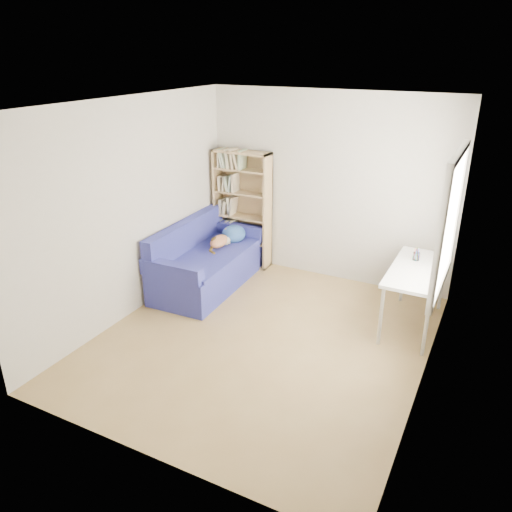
# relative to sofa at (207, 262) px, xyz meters

# --- Properties ---
(ground) EXTENTS (4.00, 4.00, 0.00)m
(ground) POSITION_rel_sofa_xyz_m (1.34, -0.95, -0.34)
(ground) COLOR olive
(ground) RESTS_ON ground
(room_shell) EXTENTS (3.54, 4.04, 2.62)m
(room_shell) POSITION_rel_sofa_xyz_m (1.44, -0.92, 1.30)
(room_shell) COLOR silver
(room_shell) RESTS_ON ground
(sofa) EXTENTS (0.92, 1.84, 0.89)m
(sofa) POSITION_rel_sofa_xyz_m (0.00, 0.00, 0.00)
(sofa) COLOR navy
(sofa) RESTS_ON ground
(bookshelf) EXTENTS (0.86, 0.27, 1.73)m
(bookshelf) POSITION_rel_sofa_xyz_m (0.09, 0.90, 0.46)
(bookshelf) COLOR tan
(bookshelf) RESTS_ON ground
(desk) EXTENTS (0.58, 1.27, 0.75)m
(desk) POSITION_rel_sofa_xyz_m (2.78, 0.14, 0.34)
(desk) COLOR white
(desk) RESTS_ON ground
(pen_cup) EXTENTS (0.08, 0.08, 0.15)m
(pen_cup) POSITION_rel_sofa_xyz_m (2.71, 0.38, 0.47)
(pen_cup) COLOR white
(pen_cup) RESTS_ON desk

